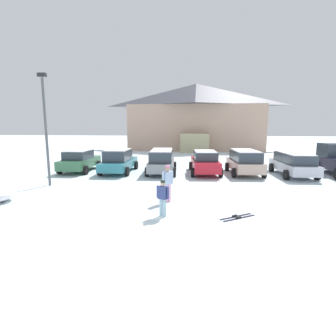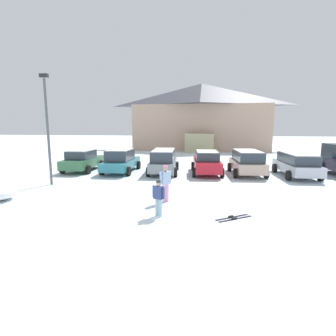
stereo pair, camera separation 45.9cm
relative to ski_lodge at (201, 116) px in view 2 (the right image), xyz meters
name	(u,v)px [view 2 (the right image)]	position (x,y,z in m)	size (l,w,h in m)	color
ground	(106,248)	(-2.25, -32.04, -4.70)	(160.00, 160.00, 0.00)	silver
ski_lodge	(201,116)	(0.00, 0.00, 0.00)	(18.95, 10.65, 9.27)	tan
parked_green_coupe	(83,160)	(-8.66, -20.03, -3.88)	(2.21, 4.31, 1.62)	#366A46
parked_teal_hatchback	(121,161)	(-5.60, -20.16, -3.85)	(2.17, 4.72, 1.71)	teal
parked_grey_wagon	(164,160)	(-2.42, -20.11, -3.79)	(2.29, 4.73, 1.71)	gray
parked_red_sedan	(207,162)	(0.67, -19.99, -3.87)	(2.33, 4.59, 1.65)	red
parked_beige_suv	(247,162)	(3.47, -20.00, -3.78)	(2.39, 4.26, 1.71)	tan
parked_silver_wagon	(297,164)	(6.67, -20.25, -3.83)	(2.28, 4.72, 1.60)	silver
skier_teen_in_navy_coat	(159,196)	(-1.22, -29.25, -3.91)	(0.49, 0.31, 1.41)	#96B8C8
skier_adult_in_blue_parka	(165,182)	(-1.23, -27.32, -3.76)	(0.47, 0.47, 1.67)	#EEA9CE
pair_of_skis	(233,218)	(1.59, -29.11, -4.68)	(1.40, 1.07, 0.08)	#211D2C
lamp_post	(47,125)	(-8.35, -24.75, -1.24)	(0.44, 0.24, 6.23)	#515459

